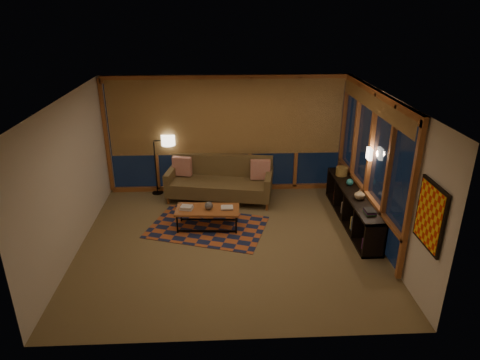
{
  "coord_description": "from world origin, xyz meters",
  "views": [
    {
      "loc": [
        -0.14,
        -6.92,
        4.16
      ],
      "look_at": [
        0.2,
        0.13,
        1.2
      ],
      "focal_mm": 32.0,
      "sensor_mm": 36.0,
      "label": 1
    }
  ],
  "objects_px": {
    "coffee_table": "(208,218)",
    "bookshelf": "(352,207)",
    "sofa": "(220,180)",
    "floor_lamp": "(155,165)"
  },
  "relations": [
    {
      "from": "coffee_table",
      "to": "bookshelf",
      "type": "bearing_deg",
      "value": 5.52
    },
    {
      "from": "coffee_table",
      "to": "bookshelf",
      "type": "relative_size",
      "value": 0.46
    },
    {
      "from": "bookshelf",
      "to": "coffee_table",
      "type": "bearing_deg",
      "value": -178.41
    },
    {
      "from": "coffee_table",
      "to": "floor_lamp",
      "type": "relative_size",
      "value": 0.88
    },
    {
      "from": "sofa",
      "to": "floor_lamp",
      "type": "relative_size",
      "value": 1.64
    },
    {
      "from": "coffee_table",
      "to": "floor_lamp",
      "type": "bearing_deg",
      "value": 129.31
    },
    {
      "from": "coffee_table",
      "to": "bookshelf",
      "type": "xyz_separation_m",
      "value": [
        2.91,
        0.08,
        0.13
      ]
    },
    {
      "from": "floor_lamp",
      "to": "bookshelf",
      "type": "bearing_deg",
      "value": -30.87
    },
    {
      "from": "sofa",
      "to": "coffee_table",
      "type": "xyz_separation_m",
      "value": [
        -0.25,
        -1.29,
        -0.27
      ]
    },
    {
      "from": "sofa",
      "to": "bookshelf",
      "type": "xyz_separation_m",
      "value": [
        2.66,
        -1.21,
        -0.13
      ]
    }
  ]
}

